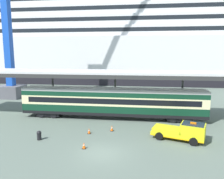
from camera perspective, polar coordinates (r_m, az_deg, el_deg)
ground_plane at (r=21.00m, az=-2.46°, el=-15.66°), size 400.00×400.00×0.00m
cruise_ship at (r=73.84m, az=18.87°, el=11.71°), size 172.35×25.92×37.07m
platform_canopy at (r=30.48m, az=0.17°, el=4.18°), size 47.98×6.09×6.39m
train_carriage at (r=30.65m, az=0.07°, el=-3.04°), size 24.45×2.81×4.11m
service_truck at (r=24.52m, az=17.41°, el=-9.87°), size 5.57×3.56×2.02m
traffic_cone_near at (r=26.26m, az=-0.03°, el=-9.68°), size 0.36×0.36×0.65m
traffic_cone_mid at (r=25.59m, az=-5.75°, el=-10.28°), size 0.36×0.36×0.62m
traffic_cone_far at (r=21.93m, az=-7.03°, el=-13.76°), size 0.36×0.36×0.60m
dockside_crane at (r=48.85m, az=-24.31°, el=17.09°), size 14.11×4.40×54.52m
quay_bollard at (r=24.85m, az=-17.80°, el=-10.79°), size 0.48×0.48×0.96m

